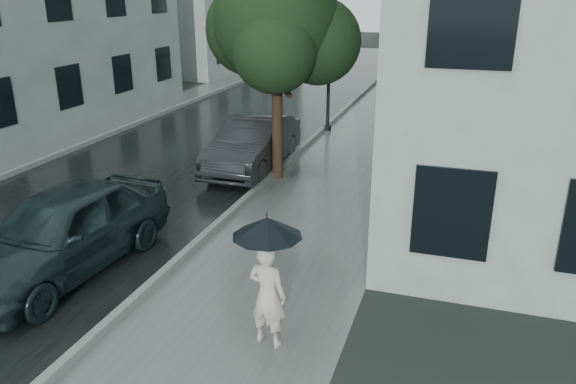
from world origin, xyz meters
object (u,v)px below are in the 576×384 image
(car_far, at_px, (253,144))
(pedestrian, at_px, (267,295))
(car_near, at_px, (63,231))
(street_tree, at_px, (278,19))
(lamp_post, at_px, (325,53))

(car_far, bearing_deg, pedestrian, -67.99)
(pedestrian, bearing_deg, car_near, -4.11)
(pedestrian, bearing_deg, car_far, -58.39)
(street_tree, bearing_deg, lamp_post, 91.64)
(car_far, bearing_deg, street_tree, -25.29)
(pedestrian, height_order, car_near, pedestrian)
(pedestrian, bearing_deg, street_tree, -63.44)
(lamp_post, height_order, car_far, lamp_post)
(pedestrian, height_order, car_far, pedestrian)
(pedestrian, height_order, street_tree, street_tree)
(car_near, bearing_deg, pedestrian, -9.17)
(pedestrian, height_order, lamp_post, lamp_post)
(street_tree, distance_m, car_near, 7.55)
(pedestrian, relative_size, car_near, 0.34)
(lamp_post, bearing_deg, car_near, -100.36)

